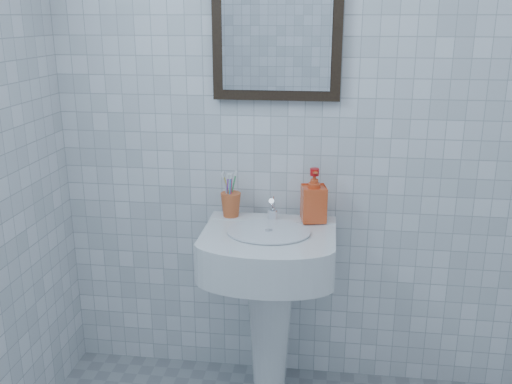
# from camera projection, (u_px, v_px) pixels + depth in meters

# --- Properties ---
(wall_back) EXTENTS (2.20, 0.02, 2.50)m
(wall_back) POSITION_uv_depth(u_px,v_px,m) (323.00, 98.00, 2.25)
(wall_back) COLOR white
(wall_back) RESTS_ON ground
(washbasin) EXTENTS (0.51, 0.37, 0.78)m
(washbasin) POSITION_uv_depth(u_px,v_px,m) (269.00, 286.00, 2.28)
(washbasin) COLOR white
(washbasin) RESTS_ON ground
(faucet) EXTENTS (0.04, 0.09, 0.10)m
(faucet) POSITION_uv_depth(u_px,v_px,m) (272.00, 210.00, 2.28)
(faucet) COLOR white
(faucet) RESTS_ON washbasin
(toothbrush_cup) EXTENTS (0.09, 0.09, 0.10)m
(toothbrush_cup) POSITION_uv_depth(u_px,v_px,m) (231.00, 205.00, 2.32)
(toothbrush_cup) COLOR #D35B2C
(toothbrush_cup) RESTS_ON washbasin
(soap_dispenser) EXTENTS (0.11, 0.11, 0.21)m
(soap_dispenser) POSITION_uv_depth(u_px,v_px,m) (314.00, 195.00, 2.25)
(soap_dispenser) COLOR red
(soap_dispenser) RESTS_ON washbasin
(wall_mirror) EXTENTS (0.50, 0.04, 0.62)m
(wall_mirror) POSITION_uv_depth(u_px,v_px,m) (277.00, 18.00, 2.16)
(wall_mirror) COLOR black
(wall_mirror) RESTS_ON wall_back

